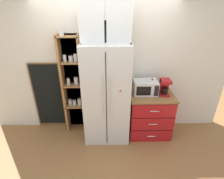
% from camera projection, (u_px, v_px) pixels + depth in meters
% --- Properties ---
extents(ground_plane, '(10.47, 10.47, 0.00)m').
position_uv_depth(ground_plane, '(107.00, 134.00, 3.48)').
color(ground_plane, olive).
extents(wall_back_cream, '(4.79, 0.10, 2.55)m').
position_uv_depth(wall_back_cream, '(107.00, 70.00, 3.29)').
color(wall_back_cream, silver).
rests_on(wall_back_cream, ground).
extents(refrigerator, '(0.82, 0.67, 1.86)m').
position_uv_depth(refrigerator, '(107.00, 94.00, 3.10)').
color(refrigerator, silver).
rests_on(refrigerator, ground).
extents(pantry_shelf_column, '(0.44, 0.26, 2.04)m').
position_uv_depth(pantry_shelf_column, '(73.00, 84.00, 3.29)').
color(pantry_shelf_column, brown).
rests_on(pantry_shelf_column, ground).
extents(counter_cabinet, '(0.83, 0.60, 0.89)m').
position_uv_depth(counter_cabinet, '(150.00, 114.00, 3.35)').
color(counter_cabinet, '#A8161C').
rests_on(counter_cabinet, ground).
extents(microwave, '(0.44, 0.33, 0.26)m').
position_uv_depth(microwave, '(145.00, 87.00, 3.15)').
color(microwave, silver).
rests_on(microwave, counter_cabinet).
extents(coffee_maker, '(0.17, 0.20, 0.31)m').
position_uv_depth(coffee_maker, '(165.00, 87.00, 3.10)').
color(coffee_maker, '#A8161C').
rests_on(coffee_maker, counter_cabinet).
extents(mug_navy, '(0.12, 0.09, 0.09)m').
position_uv_depth(mug_navy, '(151.00, 91.00, 3.20)').
color(mug_navy, navy).
rests_on(mug_navy, counter_cabinet).
extents(mug_sage, '(0.11, 0.07, 0.09)m').
position_uv_depth(mug_sage, '(153.00, 93.00, 3.12)').
color(mug_sage, '#8CA37F').
rests_on(mug_sage, counter_cabinet).
extents(bottle_green, '(0.07, 0.07, 0.28)m').
position_uv_depth(bottle_green, '(152.00, 87.00, 3.19)').
color(bottle_green, '#285B33').
rests_on(bottle_green, counter_cabinet).
extents(bottle_cobalt, '(0.06, 0.06, 0.26)m').
position_uv_depth(bottle_cobalt, '(153.00, 89.00, 3.10)').
color(bottle_cobalt, navy).
rests_on(bottle_cobalt, counter_cabinet).
extents(upper_cabinet, '(0.79, 0.32, 0.70)m').
position_uv_depth(upper_cabinet, '(105.00, 19.00, 2.59)').
color(upper_cabinet, silver).
rests_on(upper_cabinet, refrigerator).
extents(chalkboard_menu, '(0.60, 0.04, 1.44)m').
position_uv_depth(chalkboard_menu, '(49.00, 97.00, 3.44)').
color(chalkboard_menu, brown).
rests_on(chalkboard_menu, ground).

